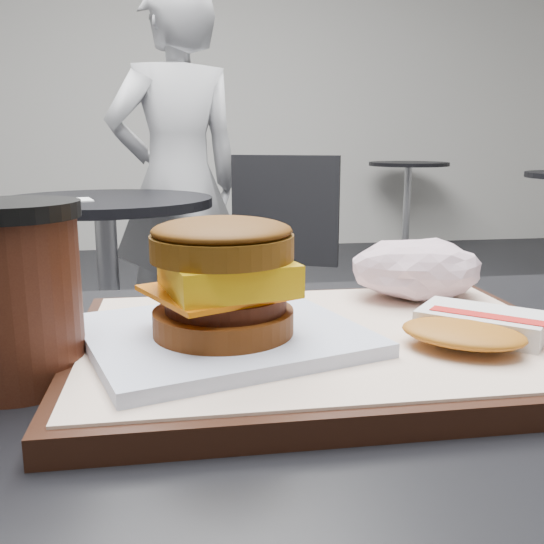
{
  "coord_description": "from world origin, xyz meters",
  "views": [
    {
      "loc": [
        -0.11,
        -0.38,
        0.94
      ],
      "look_at": [
        -0.04,
        0.07,
        0.83
      ],
      "focal_mm": 40.0,
      "sensor_mm": 36.0,
      "label": 1
    }
  ],
  "objects": [
    {
      "name": "neighbor_chair",
      "position": [
        0.15,
        1.8,
        0.51
      ],
      "size": [
        0.66,
        0.55,
        0.88
      ],
      "color": "#AEADB3",
      "rests_on": "ground"
    },
    {
      "name": "hash_brown",
      "position": [
        0.1,
        0.02,
        0.8
      ],
      "size": [
        0.14,
        0.13,
        0.02
      ],
      "color": "silver",
      "rests_on": "serving_tray"
    },
    {
      "name": "crumpled_wrapper",
      "position": [
        0.1,
        0.15,
        0.82
      ],
      "size": [
        0.12,
        0.1,
        0.05
      ],
      "primitive_type": null,
      "color": "white",
      "rests_on": "serving_tray"
    },
    {
      "name": "coffee_cup",
      "position": [
        -0.22,
        0.04,
        0.84
      ],
      "size": [
        0.09,
        0.09,
        0.13
      ],
      "color": "#3B180E",
      "rests_on": "customer_table"
    },
    {
      "name": "napkin",
      "position": [
        -0.44,
        1.57,
        0.75
      ],
      "size": [
        0.15,
        0.15,
        0.0
      ],
      "primitive_type": "cube",
      "rotation": [
        0.0,
        0.0,
        0.27
      ],
      "color": "white",
      "rests_on": "neighbor_table"
    },
    {
      "name": "breakfast_sandwich",
      "position": [
        -0.08,
        0.04,
        0.83
      ],
      "size": [
        0.23,
        0.22,
        0.09
      ],
      "color": "white",
      "rests_on": "serving_tray"
    },
    {
      "name": "serving_tray",
      "position": [
        -0.01,
        0.06,
        0.78
      ],
      "size": [
        0.38,
        0.28,
        0.02
      ],
      "color": "black",
      "rests_on": "customer_table"
    },
    {
      "name": "neighbor_table",
      "position": [
        -0.35,
        1.65,
        0.55
      ],
      "size": [
        0.7,
        0.7,
        0.75
      ],
      "color": "black",
      "rests_on": "ground"
    },
    {
      "name": "bg_table_far",
      "position": [
        1.8,
        4.5,
        0.56
      ],
      "size": [
        0.66,
        0.66,
        0.75
      ],
      "color": "black",
      "rests_on": "ground"
    },
    {
      "name": "patron",
      "position": [
        -0.11,
        2.07,
        0.76
      ],
      "size": [
        0.64,
        0.53,
        1.52
      ],
      "primitive_type": "imported",
      "rotation": [
        0.0,
        0.0,
        3.48
      ],
      "color": "#B9B9BD",
      "rests_on": "ground"
    }
  ]
}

